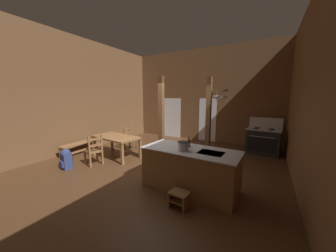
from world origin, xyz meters
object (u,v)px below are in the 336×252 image
stove_range (263,141)px  bottle_tall_on_counter (189,143)px  dining_table (116,139)px  backpack (66,158)px  stockpot_on_counter (183,146)px  kitchen_island (190,169)px  ladderback_chair_by_post (130,138)px  ladderback_chair_near_window (94,151)px  mixing_bowl_on_counter (184,143)px  bench_along_left_wall (80,146)px  step_stool (179,198)px

stove_range → bottle_tall_on_counter: bearing=-112.2°
dining_table → backpack: 1.62m
dining_table → stockpot_on_counter: 3.16m
kitchen_island → bottle_tall_on_counter: 0.60m
stove_range → dining_table: bearing=-145.9°
stove_range → ladderback_chair_by_post: size_ratio=1.39×
stove_range → dining_table: (-4.49, -3.04, 0.17)m
dining_table → ladderback_chair_by_post: size_ratio=1.88×
dining_table → stockpot_on_counter: stockpot_on_counter is taller
ladderback_chair_by_post → stove_range: bearing=24.1°
ladderback_chair_near_window → stockpot_on_counter: (3.03, 0.00, 0.58)m
mixing_bowl_on_counter → stockpot_on_counter: bearing=-68.7°
ladderback_chair_by_post → bench_along_left_wall: (-1.20, -1.40, -0.15)m
step_stool → bench_along_left_wall: 4.74m
stove_range → dining_table: 5.42m
bench_along_left_wall → mixing_bowl_on_counter: mixing_bowl_on_counter is taller
stockpot_on_counter → stove_range: bearing=69.4°
stockpot_on_counter → ladderback_chair_near_window: bearing=-180.0°
step_stool → bench_along_left_wall: size_ratio=0.26×
kitchen_island → backpack: size_ratio=3.69×
stove_range → bottle_tall_on_counter: stove_range is taller
stockpot_on_counter → mixing_bowl_on_counter: (-0.17, 0.45, -0.06)m
step_stool → ladderback_chair_by_post: 4.21m
stove_range → ladderback_chair_by_post: bearing=-155.9°
ladderback_chair_near_window → mixing_bowl_on_counter: size_ratio=5.14×
ladderback_chair_near_window → bench_along_left_wall: (-1.39, 0.43, -0.15)m
ladderback_chair_by_post → bottle_tall_on_counter: size_ratio=3.77×
ladderback_chair_near_window → bottle_tall_on_counter: size_ratio=3.77×
dining_table → mixing_bowl_on_counter: 2.89m
kitchen_island → stockpot_on_counter: stockpot_on_counter is taller
dining_table → backpack: bearing=-107.8°
ladderback_chair_near_window → stove_range: bearing=41.1°
kitchen_island → mixing_bowl_on_counter: mixing_bowl_on_counter is taller
step_stool → bottle_tall_on_counter: (-0.21, 0.92, 0.85)m
ladderback_chair_near_window → ladderback_chair_by_post: 1.84m
kitchen_island → ladderback_chair_by_post: (-3.32, 1.68, -0.01)m
ladderback_chair_near_window → kitchen_island: bearing=2.9°
ladderback_chair_by_post → bench_along_left_wall: bearing=-130.6°
ladderback_chair_by_post → step_stool: bearing=-35.4°
mixing_bowl_on_counter → bottle_tall_on_counter: bearing=-37.3°
ladderback_chair_by_post → mixing_bowl_on_counter: 3.38m
stove_range → backpack: stove_range is taller
backpack → bottle_tall_on_counter: 3.69m
dining_table → bottle_tall_on_counter: size_ratio=7.09×
stove_range → ladderback_chair_near_window: (-4.51, -3.93, -0.03)m
kitchen_island → bench_along_left_wall: 4.53m
bench_along_left_wall → mixing_bowl_on_counter: bearing=0.2°
stove_range → ladderback_chair_near_window: size_ratio=1.39×
ladderback_chair_near_window → bench_along_left_wall: 1.46m
kitchen_island → stove_range: size_ratio=1.67×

